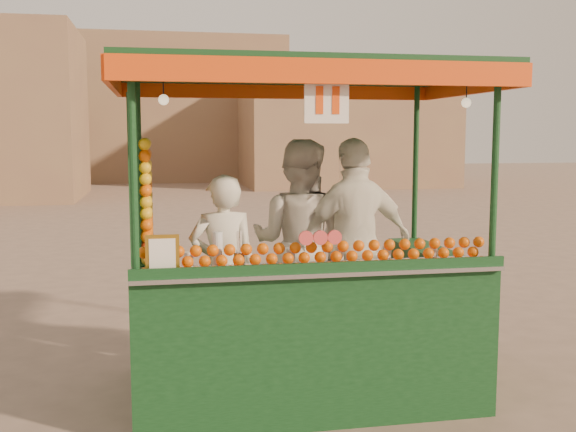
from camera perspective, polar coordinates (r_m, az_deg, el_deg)
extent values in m
plane|color=brown|center=(6.35, 1.96, -13.84)|extent=(90.00, 90.00, 0.00)
cube|color=#876D4D|center=(30.94, 4.69, 7.25)|extent=(9.00, 6.00, 5.00)
cube|color=#876D4D|center=(35.82, -12.18, 8.66)|extent=(14.00, 7.00, 7.00)
cube|color=black|center=(6.14, 1.01, -12.95)|extent=(2.84, 1.75, 0.33)
cylinder|color=black|center=(6.01, -8.43, -13.12)|extent=(0.39, 0.11, 0.39)
cylinder|color=black|center=(6.40, 9.84, -11.92)|extent=(0.39, 0.11, 0.39)
cube|color=black|center=(5.30, 2.64, -9.37)|extent=(2.84, 0.33, 0.87)
cube|color=black|center=(5.95, -11.22, -7.69)|extent=(0.33, 1.42, 0.87)
cube|color=black|center=(6.44, 11.88, -6.59)|extent=(0.33, 1.42, 0.87)
cube|color=#B2B2B7|center=(5.22, 2.58, -4.49)|extent=(2.84, 0.50, 0.03)
cylinder|color=black|center=(4.85, -12.87, 3.38)|extent=(0.05, 0.05, 1.53)
cylinder|color=black|center=(5.48, 17.01, 3.63)|extent=(0.05, 0.05, 1.53)
cylinder|color=black|center=(6.48, -12.41, 4.21)|extent=(0.05, 0.05, 1.53)
cylinder|color=black|center=(6.97, 10.69, 4.42)|extent=(0.05, 0.05, 1.53)
cube|color=black|center=(5.81, 1.07, 12.06)|extent=(3.05, 1.96, 0.09)
cube|color=#E5450C|center=(4.85, 3.54, 12.06)|extent=(3.05, 0.04, 0.17)
cube|color=#E5450C|center=(6.76, -0.70, 10.58)|extent=(3.05, 0.04, 0.17)
cube|color=#E5450C|center=(5.68, -14.48, 11.09)|extent=(0.04, 1.96, 0.17)
cube|color=#E5450C|center=(6.30, 15.03, 10.63)|extent=(0.04, 1.96, 0.17)
cylinder|color=#D64141|center=(5.03, 2.73, -1.83)|extent=(0.11, 0.03, 0.11)
cube|color=#B58121|center=(4.91, -10.52, -3.32)|extent=(0.24, 0.02, 0.31)
cube|color=white|center=(4.92, 3.27, 9.70)|extent=(0.33, 0.02, 0.33)
sphere|color=#FFE5B2|center=(4.92, -10.43, 9.59)|extent=(0.08, 0.08, 0.08)
sphere|color=#FFE5B2|center=(5.45, 14.77, 9.20)|extent=(0.08, 0.08, 0.08)
imported|color=silver|center=(5.82, -5.48, -4.32)|extent=(0.59, 0.39, 1.59)
imported|color=silver|center=(6.19, 0.93, -2.24)|extent=(1.14, 1.06, 1.88)
imported|color=white|center=(6.14, 5.70, -2.28)|extent=(1.18, 0.67, 1.89)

